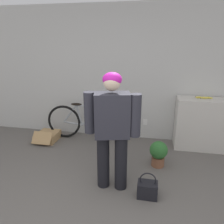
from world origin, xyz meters
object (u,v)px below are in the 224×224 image
at_px(potted_plant, 158,153).
at_px(person, 112,125).
at_px(banana, 204,98).
at_px(handbag, 147,189).
at_px(bicycle, 88,122).
at_px(cardboard_box, 48,136).

bearing_deg(potted_plant, person, -133.63).
xyz_separation_m(person, banana, (1.38, 1.49, 0.07)).
bearing_deg(banana, handbag, -118.71).
bearing_deg(bicycle, potted_plant, -31.86).
relative_size(bicycle, potted_plant, 4.02).
bearing_deg(bicycle, handbag, -53.75).
distance_m(person, cardboard_box, 2.14).
bearing_deg(bicycle, banana, -1.53).
bearing_deg(person, bicycle, 104.96).
height_order(banana, cardboard_box, banana).
bearing_deg(cardboard_box, bicycle, 16.77).
xyz_separation_m(person, bicycle, (-0.79, 1.44, -0.53)).
height_order(person, handbag, person).
bearing_deg(cardboard_box, person, -37.50).
xyz_separation_m(handbag, potted_plant, (0.14, 0.79, 0.12)).
distance_m(handbag, cardboard_box, 2.45).
bearing_deg(cardboard_box, handbag, -32.94).
bearing_deg(bicycle, person, -64.20).
xyz_separation_m(bicycle, cardboard_box, (-0.78, -0.24, -0.29)).
height_order(banana, potted_plant, banana).
height_order(handbag, cardboard_box, handbag).
bearing_deg(cardboard_box, potted_plant, -14.01).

